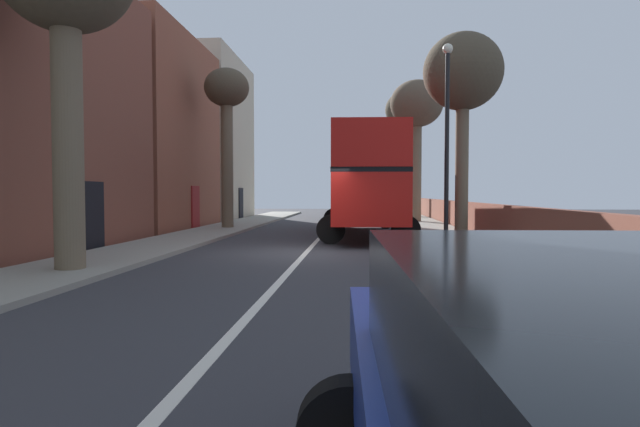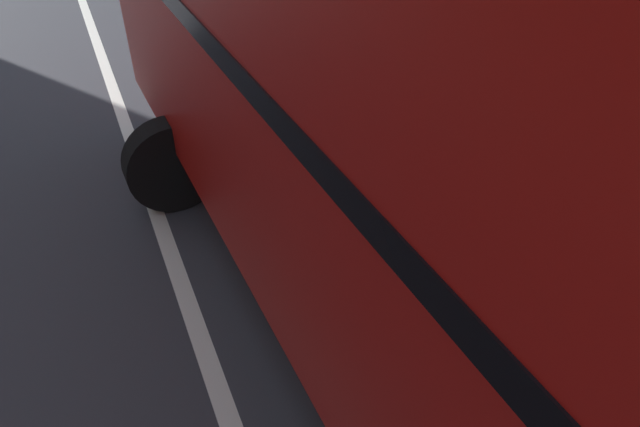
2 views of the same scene
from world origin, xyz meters
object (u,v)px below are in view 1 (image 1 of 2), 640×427
parked_car_green_right_0 (374,205)px  lamppost_right (447,128)px  street_tree_left_2 (227,102)px  double_decker_bus (363,179)px  street_tree_right_5 (463,76)px  street_tree_right_1 (417,109)px  street_tree_right_3 (408,113)px

parked_car_green_right_0 → lamppost_right: lamppost_right is taller
street_tree_left_2 → double_decker_bus: bearing=-21.7°
street_tree_left_2 → street_tree_right_5: bearing=-29.0°
street_tree_right_1 → street_tree_left_2: bearing=-147.6°
street_tree_right_1 → lamppost_right: bearing=-92.1°
double_decker_bus → lamppost_right: 5.81m
parked_car_green_right_0 → street_tree_left_2: street_tree_left_2 is taller
double_decker_bus → lamppost_right: lamppost_right is taller
street_tree_left_2 → street_tree_right_3: (9.72, 12.93, 1.33)m
street_tree_left_2 → street_tree_right_5: street_tree_left_2 is taller
double_decker_bus → parked_car_green_right_0: bearing=86.7°
street_tree_left_2 → street_tree_right_3: size_ratio=0.84×
street_tree_right_5 → lamppost_right: 3.05m
parked_car_green_right_0 → street_tree_right_1: bearing=-66.4°
lamppost_right → street_tree_right_5: bearing=67.2°
parked_car_green_right_0 → street_tree_right_1: (2.31, -5.29, 5.69)m
street_tree_right_5 → lamppost_right: size_ratio=1.15×
street_tree_right_3 → parked_car_green_right_0: bearing=-147.6°
street_tree_right_1 → street_tree_right_3: 6.91m
lamppost_right → parked_car_green_right_0: bearing=95.4°
parked_car_green_right_0 → street_tree_right_5: size_ratio=0.60×
parked_car_green_right_0 → street_tree_right_3: bearing=32.4°
lamppost_right → street_tree_right_1: bearing=87.9°
street_tree_right_3 → street_tree_left_2: bearing=-126.9°
street_tree_right_3 → street_tree_right_5: (0.20, -18.42, -1.54)m
street_tree_right_1 → lamppost_right: size_ratio=1.29×
parked_car_green_right_0 → street_tree_right_3: size_ratio=0.49×
street_tree_right_5 → double_decker_bus: bearing=139.9°
street_tree_right_3 → street_tree_right_5: size_ratio=1.23×
street_tree_right_1 → lamppost_right: 13.92m
street_tree_right_1 → lamppost_right: street_tree_right_1 is taller
double_decker_bus → street_tree_right_1: 10.11m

